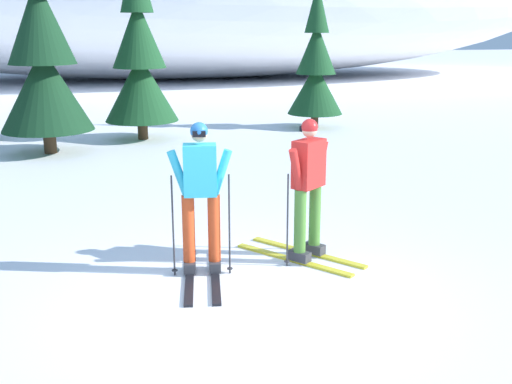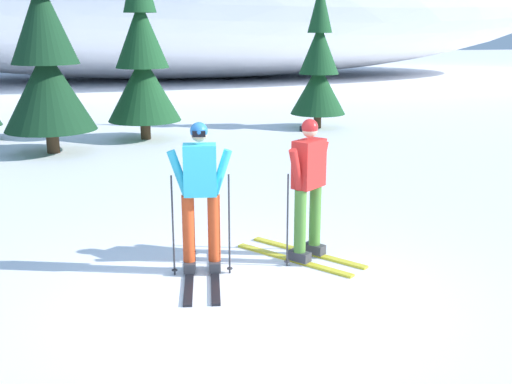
{
  "view_description": "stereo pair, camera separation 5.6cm",
  "coord_description": "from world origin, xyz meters",
  "views": [
    {
      "loc": [
        -1.26,
        -6.19,
        2.92
      ],
      "look_at": [
        0.43,
        0.85,
        0.95
      ],
      "focal_mm": 43.53,
      "sensor_mm": 36.0,
      "label": 1
    },
    {
      "loc": [
        -1.21,
        -6.2,
        2.92
      ],
      "look_at": [
        0.43,
        0.85,
        0.95
      ],
      "focal_mm": 43.53,
      "sensor_mm": 36.0,
      "label": 2
    }
  ],
  "objects": [
    {
      "name": "pine_tree_far_right",
      "position": [
        4.56,
        10.82,
        1.71
      ],
      "size": [
        1.58,
        1.58,
        4.09
      ],
      "color": "#47301E",
      "rests_on": "ground"
    },
    {
      "name": "pine_tree_center_right",
      "position": [
        -0.4,
        10.09,
        2.04
      ],
      "size": [
        1.88,
        1.88,
        4.88
      ],
      "color": "#47301E",
      "rests_on": "ground"
    },
    {
      "name": "skier_red_jacket",
      "position": [
        1.11,
        0.93,
        0.95
      ],
      "size": [
        1.43,
        1.64,
        1.81
      ],
      "color": "gold",
      "rests_on": "ground"
    },
    {
      "name": "ground_plane",
      "position": [
        0.0,
        0.0,
        0.0
      ],
      "size": [
        120.0,
        120.0,
        0.0
      ],
      "primitive_type": "plane",
      "color": "white"
    },
    {
      "name": "skier_cyan_jacket",
      "position": [
        -0.26,
        0.78,
        0.96
      ],
      "size": [
        0.76,
        1.78,
        1.84
      ],
      "color": "black",
      "rests_on": "ground"
    },
    {
      "name": "pine_tree_center",
      "position": [
        -2.62,
        8.75,
        2.27
      ],
      "size": [
        2.09,
        2.09,
        5.41
      ],
      "color": "#47301E",
      "rests_on": "ground"
    }
  ]
}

